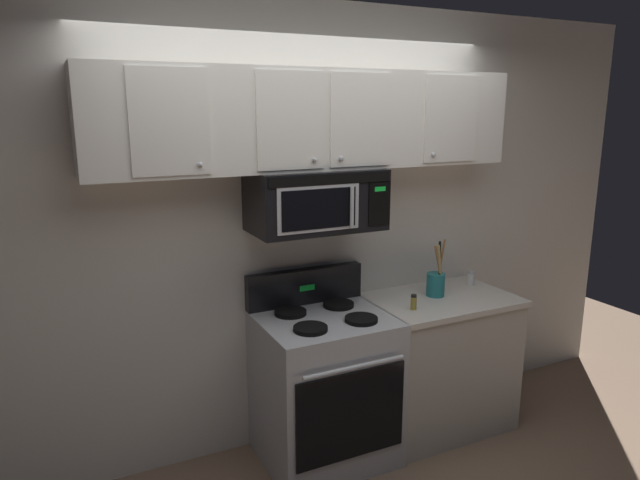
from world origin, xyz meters
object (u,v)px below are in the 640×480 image
over_range_microwave (316,200)px  salt_shaker (471,278)px  spice_jar (414,302)px  utensil_crock_teal (436,282)px  stove_range (325,385)px

over_range_microwave → salt_shaker: over_range_microwave is taller
over_range_microwave → spice_jar: 0.86m
salt_shaker → spice_jar: salt_shaker is taller
utensil_crock_teal → spice_jar: bearing=-151.4°
salt_shaker → spice_jar: bearing=-159.8°
stove_range → utensil_crock_teal: bearing=2.8°
over_range_microwave → salt_shaker: size_ratio=7.89×
stove_range → over_range_microwave: 1.11m
stove_range → utensil_crock_teal: size_ratio=3.00×
stove_range → over_range_microwave: size_ratio=1.47×
spice_jar → stove_range: bearing=168.3°
spice_jar → over_range_microwave: bearing=157.1°
over_range_microwave → salt_shaker: bearing=0.4°
over_range_microwave → spice_jar: over_range_microwave is taller
over_range_microwave → utensil_crock_teal: over_range_microwave is taller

